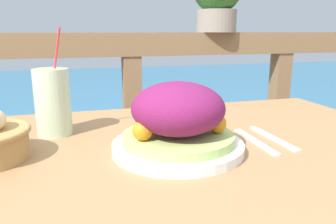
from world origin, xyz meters
TOP-DOWN VIEW (x-y plane):
  - patio_table at (0.00, 0.00)m, footprint 1.17×0.78m
  - railing_fence at (0.00, 0.65)m, footprint 2.80×0.08m
  - sea_backdrop at (0.00, 3.15)m, footprint 12.00×4.00m
  - salad_plate at (-0.02, -0.02)m, footprint 0.27×0.27m
  - drink_glass at (-0.27, 0.17)m, footprint 0.08×0.08m
  - fork at (0.17, -0.02)m, footprint 0.02×0.18m
  - knife at (0.22, -0.01)m, footprint 0.02×0.18m

SIDE VIEW (x-z plane):
  - sea_backdrop at x=0.00m, z-range 0.00..0.38m
  - patio_table at x=0.00m, z-range 0.28..1.03m
  - railing_fence at x=0.00m, z-range 0.19..1.19m
  - fork at x=0.17m, z-range 0.76..0.76m
  - knife at x=0.22m, z-range 0.76..0.76m
  - salad_plate at x=-0.02m, z-range 0.75..0.89m
  - drink_glass at x=-0.27m, z-range 0.71..0.96m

